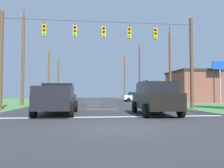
{
  "coord_description": "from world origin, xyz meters",
  "views": [
    {
      "loc": [
        -1.23,
        -8.52,
        1.31
      ],
      "look_at": [
        0.64,
        8.23,
        2.03
      ],
      "focal_mm": 35.44,
      "sensor_mm": 36.0,
      "label": 1
    }
  ],
  "objects": [
    {
      "name": "lane_dash_0",
      "position": [
        0.0,
        9.79,
        0.0
      ],
      "size": [
        2.5,
        0.15,
        0.01
      ],
      "primitive_type": "cube",
      "rotation": [
        0.0,
        0.0,
        1.57
      ],
      "color": "white",
      "rests_on": "ground"
    },
    {
      "name": "lane_dash_3",
      "position": [
        0.0,
        28.59,
        0.0
      ],
      "size": [
        2.5,
        0.15,
        0.01
      ],
      "primitive_type": "cube",
      "rotation": [
        0.0,
        0.0,
        1.57
      ],
      "color": "white",
      "rests_on": "ground"
    },
    {
      "name": "lane_dash_2",
      "position": [
        0.0,
        22.88,
        0.0
      ],
      "size": [
        2.5,
        0.15,
        0.01
      ],
      "primitive_type": "cube",
      "rotation": [
        0.0,
        0.0,
        1.57
      ],
      "color": "white",
      "rests_on": "ground"
    },
    {
      "name": "suv_black",
      "position": [
        2.93,
        4.72,
        1.06
      ],
      "size": [
        2.31,
        4.84,
        2.05
      ],
      "color": "black",
      "rests_on": "ground"
    },
    {
      "name": "utility_pole_near_left",
      "position": [
        8.47,
        48.81,
        5.6
      ],
      "size": [
        0.28,
        1.73,
        11.48
      ],
      "color": "brown",
      "rests_on": "ground"
    },
    {
      "name": "pickup_truck",
      "position": [
        -3.09,
        5.69,
        0.97
      ],
      "size": [
        2.32,
        5.42,
        1.95
      ],
      "color": "black",
      "rests_on": "ground"
    },
    {
      "name": "utility_pole_distant_left",
      "position": [
        -8.5,
        47.73,
        5.12
      ],
      "size": [
        0.32,
        1.84,
        10.44
      ],
      "color": "brown",
      "rests_on": "ground"
    },
    {
      "name": "utility_pole_far_right",
      "position": [
        8.33,
        31.34,
        5.1
      ],
      "size": [
        0.27,
        1.66,
        10.41
      ],
      "color": "brown",
      "rests_on": "ground"
    },
    {
      "name": "roadside_store",
      "position": [
        16.44,
        23.88,
        2.39
      ],
      "size": [
        9.36,
        8.6,
        5.7
      ],
      "color": "brown",
      "rests_on": "ground"
    },
    {
      "name": "lane_dash_4",
      "position": [
        0.0,
        38.14,
        0.0
      ],
      "size": [
        2.5,
        0.15,
        0.01
      ],
      "primitive_type": "cube",
      "rotation": [
        0.0,
        0.0,
        1.57
      ],
      "color": "white",
      "rests_on": "ground"
    },
    {
      "name": "distant_car_crossing_white",
      "position": [
        6.58,
        26.8,
        0.79
      ],
      "size": [
        4.45,
        2.33,
        1.52
      ],
      "color": "silver",
      "rests_on": "ground"
    },
    {
      "name": "utility_pole_far_left",
      "position": [
        -8.31,
        16.57,
        5.2
      ],
      "size": [
        0.32,
        1.85,
        10.59
      ],
      "color": "brown",
      "rests_on": "ground"
    },
    {
      "name": "overhead_signal_span",
      "position": [
        -0.12,
        9.63,
        4.48
      ],
      "size": [
        16.05,
        0.31,
        7.86
      ],
      "color": "brown",
      "rests_on": "ground"
    },
    {
      "name": "lane_dash_1",
      "position": [
        0.0,
        15.94,
        0.0
      ],
      "size": [
        2.5,
        0.15,
        0.01
      ],
      "primitive_type": "cube",
      "rotation": [
        0.0,
        0.0,
        1.57
      ],
      "color": "white",
      "rests_on": "ground"
    },
    {
      "name": "ground_plane",
      "position": [
        0.0,
        0.0,
        0.0
      ],
      "size": [
        120.0,
        120.0,
        0.0
      ],
      "primitive_type": "plane",
      "color": "#333338"
    },
    {
      "name": "utility_pole_distant_right",
      "position": [
        -8.29,
        32.8,
        4.56
      ],
      "size": [
        0.31,
        1.98,
        9.58
      ],
      "color": "brown",
      "rests_on": "ground"
    },
    {
      "name": "stop_bar_stripe",
      "position": [
        0.0,
        3.79,
        0.0
      ],
      "size": [
        13.26,
        0.45,
        0.01
      ],
      "primitive_type": "cube",
      "color": "white",
      "rests_on": "ground"
    },
    {
      "name": "utility_pole_mid_right",
      "position": [
        8.54,
        16.7,
        4.51
      ],
      "size": [
        0.27,
        1.99,
        9.38
      ],
      "color": "brown",
      "rests_on": "ground"
    }
  ]
}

